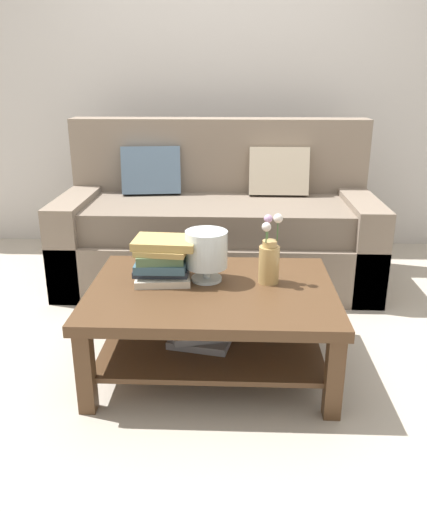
{
  "coord_description": "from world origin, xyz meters",
  "views": [
    {
      "loc": [
        0.09,
        -2.58,
        1.36
      ],
      "look_at": [
        0.0,
        -0.25,
        0.52
      ],
      "focal_mm": 36.11,
      "sensor_mm": 36.0,
      "label": 1
    }
  ],
  "objects_px": {
    "book_stack_main": "(163,259)",
    "flower_pitcher": "(269,258)",
    "glass_hurricane_vase": "(206,251)",
    "couch": "(218,227)",
    "coffee_table": "(211,310)"
  },
  "relations": [
    {
      "from": "book_stack_main",
      "to": "flower_pitcher",
      "type": "xyz_separation_m",
      "value": [
        0.5,
        -0.01,
        0.01
      ]
    },
    {
      "from": "glass_hurricane_vase",
      "to": "couch",
      "type": "bearing_deg",
      "value": 89.11
    },
    {
      "from": "couch",
      "to": "book_stack_main",
      "type": "relative_size",
      "value": 6.8
    },
    {
      "from": "glass_hurricane_vase",
      "to": "book_stack_main",
      "type": "bearing_deg",
      "value": -177.52
    },
    {
      "from": "book_stack_main",
      "to": "flower_pitcher",
      "type": "distance_m",
      "value": 0.5
    },
    {
      "from": "couch",
      "to": "flower_pitcher",
      "type": "distance_m",
      "value": 1.16
    },
    {
      "from": "coffee_table",
      "to": "flower_pitcher",
      "type": "bearing_deg",
      "value": 15.33
    },
    {
      "from": "glass_hurricane_vase",
      "to": "flower_pitcher",
      "type": "xyz_separation_m",
      "value": [
        0.29,
        -0.02,
        -0.03
      ]
    },
    {
      "from": "book_stack_main",
      "to": "glass_hurricane_vase",
      "type": "height_order",
      "value": "glass_hurricane_vase"
    },
    {
      "from": "coffee_table",
      "to": "flower_pitcher",
      "type": "height_order",
      "value": "flower_pitcher"
    },
    {
      "from": "book_stack_main",
      "to": "glass_hurricane_vase",
      "type": "distance_m",
      "value": 0.21
    },
    {
      "from": "coffee_table",
      "to": "book_stack_main",
      "type": "relative_size",
      "value": 3.74
    },
    {
      "from": "coffee_table",
      "to": "book_stack_main",
      "type": "bearing_deg",
      "value": 161.02
    },
    {
      "from": "couch",
      "to": "flower_pitcher",
      "type": "relative_size",
      "value": 6.17
    },
    {
      "from": "couch",
      "to": "book_stack_main",
      "type": "xyz_separation_m",
      "value": [
        -0.22,
        -1.11,
        0.16
      ]
    }
  ]
}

